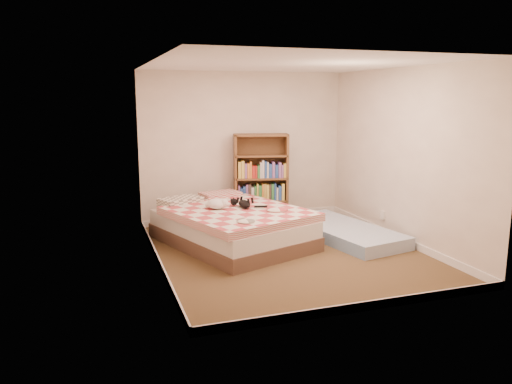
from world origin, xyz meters
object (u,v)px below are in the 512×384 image
object	(u,v)px
bookshelf	(260,190)
black_cat	(244,203)
floor_mattress	(342,231)
white_dog	(217,204)
bed	(231,225)

from	to	relation	value
bookshelf	black_cat	distance (m)	1.26
floor_mattress	white_dog	bearing A→B (deg)	161.71
floor_mattress	white_dog	xyz separation A→B (m)	(-1.87, 0.24, 0.51)
floor_mattress	bookshelf	bearing A→B (deg)	112.30
bookshelf	white_dog	bearing A→B (deg)	-120.61
bed	bookshelf	xyz separation A→B (m)	(0.81, 1.04, 0.28)
bookshelf	white_dog	world-z (taller)	bookshelf
bookshelf	white_dog	size ratio (longest dim) A/B	4.56
floor_mattress	black_cat	distance (m)	1.58
bed	floor_mattress	size ratio (longest dim) A/B	1.28
floor_mattress	black_cat	world-z (taller)	black_cat
bed	white_dog	size ratio (longest dim) A/B	7.93
bed	black_cat	distance (m)	0.37
floor_mattress	black_cat	xyz separation A→B (m)	(-1.49, 0.21, 0.49)
bed	bookshelf	distance (m)	1.35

